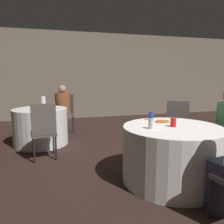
# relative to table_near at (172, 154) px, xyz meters

# --- Properties ---
(ground_plane) EXTENTS (16.00, 16.00, 0.00)m
(ground_plane) POSITION_rel_table_near_xyz_m (0.08, 0.09, -0.37)
(ground_plane) COLOR black
(wall_back) EXTENTS (16.00, 0.06, 2.80)m
(wall_back) POSITION_rel_table_near_xyz_m (0.08, 4.89, 1.03)
(wall_back) COLOR gray
(wall_back) RESTS_ON ground_plane
(table_near) EXTENTS (1.28, 1.28, 0.73)m
(table_near) POSITION_rel_table_near_xyz_m (0.00, 0.00, 0.00)
(table_near) COLOR white
(table_near) RESTS_ON ground_plane
(table_far) EXTENTS (1.07, 1.07, 0.73)m
(table_far) POSITION_rel_table_near_xyz_m (-1.73, 2.14, 0.00)
(table_far) COLOR white
(table_far) RESTS_ON ground_plane
(chair_near_northeast) EXTENTS (0.56, 0.56, 0.95)m
(chair_near_northeast) POSITION_rel_table_near_xyz_m (0.61, 0.87, 0.19)
(chair_near_northeast) COLOR #59514C
(chair_near_northeast) RESTS_ON ground_plane
(chair_far_south) EXTENTS (0.44, 0.44, 0.95)m
(chair_far_south) POSITION_rel_table_near_xyz_m (-1.63, 1.19, 0.19)
(chair_far_south) COLOR #59514C
(chair_far_south) RESTS_ON ground_plane
(chair_far_northeast) EXTENTS (0.56, 0.56, 0.95)m
(chair_far_northeast) POSITION_rel_table_near_xyz_m (-1.19, 2.92, 0.19)
(chair_far_northeast) COLOR #59514C
(chair_far_northeast) RESTS_ON ground_plane
(person_green_jacket) EXTENTS (0.50, 0.34, 1.20)m
(person_green_jacket) POSITION_rel_table_near_xyz_m (0.89, 0.09, 0.24)
(person_green_jacket) COLOR #4C4238
(person_green_jacket) RESTS_ON ground_plane
(person_floral_shirt) EXTENTS (0.47, 0.49, 1.17)m
(person_floral_shirt) POSITION_rel_table_near_xyz_m (-1.28, 2.79, 0.23)
(person_floral_shirt) COLOR #33384C
(person_floral_shirt) RESTS_ON ground_plane
(pizza_plate_near) EXTENTS (0.22, 0.22, 0.02)m
(pizza_plate_near) POSITION_rel_table_near_xyz_m (0.01, 0.28, 0.37)
(pizza_plate_near) COLOR white
(pizza_plate_near) RESTS_ON table_near
(soda_can_blue) EXTENTS (0.07, 0.07, 0.12)m
(soda_can_blue) POSITION_rel_table_near_xyz_m (-0.08, 0.48, 0.43)
(soda_can_blue) COLOR #1E38A5
(soda_can_blue) RESTS_ON table_near
(soda_can_silver) EXTENTS (0.07, 0.07, 0.12)m
(soda_can_silver) POSITION_rel_table_near_xyz_m (-0.33, -0.04, 0.43)
(soda_can_silver) COLOR silver
(soda_can_silver) RESTS_ON table_near
(cup_near) EXTENTS (0.07, 0.07, 0.11)m
(cup_near) POSITION_rel_table_near_xyz_m (0.00, -0.01, 0.42)
(cup_near) COLOR red
(cup_near) RESTS_ON table_near
(bottle_far) EXTENTS (0.09, 0.09, 0.25)m
(bottle_far) POSITION_rel_table_near_xyz_m (-1.66, 2.14, 0.49)
(bottle_far) COLOR white
(bottle_far) RESTS_ON table_far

